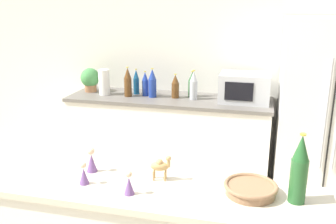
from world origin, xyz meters
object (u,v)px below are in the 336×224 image
wine_bottle (299,170)px  camel_figurine (160,166)px  back_bottle_0 (194,85)px  wise_man_figurine_crimson (92,161)px  wise_man_figurine_purple (129,184)px  fruit_bowl (251,188)px  wise_man_figurine_blue (84,175)px  potted_plant (90,79)px  back_bottle_5 (192,84)px  back_bottle_4 (152,83)px  refrigerator (325,114)px  back_bottle_3 (145,84)px  back_bottle_2 (175,87)px  back_bottle_6 (128,82)px  back_bottle_1 (136,82)px  microwave (245,88)px  paper_towel_roll (104,82)px

wine_bottle → camel_figurine: bearing=174.8°
back_bottle_0 → wine_bottle: wine_bottle is taller
wise_man_figurine_crimson → wise_man_figurine_purple: (0.28, -0.19, -0.01)m
fruit_bowl → wise_man_figurine_purple: 0.58m
fruit_bowl → wise_man_figurine_purple: size_ratio=2.13×
back_bottle_0 → wise_man_figurine_blue: 2.05m
camel_figurine → wine_bottle: bearing=-5.2°
potted_plant → back_bottle_5: size_ratio=0.96×
back_bottle_5 → wise_man_figurine_blue: size_ratio=2.26×
back_bottle_4 → fruit_bowl: (1.06, -1.93, -0.06)m
back_bottle_4 → camel_figurine: bearing=-72.3°
refrigerator → camel_figurine: size_ratio=12.90×
back_bottle_3 → back_bottle_0: bearing=-3.3°
back_bottle_2 → wise_man_figurine_purple: back_bottle_2 is taller
potted_plant → back_bottle_2: potted_plant is taller
back_bottle_2 → wine_bottle: (1.04, -1.98, 0.10)m
back_bottle_3 → back_bottle_5: bearing=9.5°
back_bottle_5 → wise_man_figurine_purple: (0.11, -2.20, -0.02)m
back_bottle_5 → back_bottle_2: bearing=-149.0°
fruit_bowl → back_bottle_4: bearing=118.8°
refrigerator → wine_bottle: bearing=-101.7°
back_bottle_6 → wise_man_figurine_purple: (0.75, -2.04, -0.04)m
wine_bottle → back_bottle_5: bearing=113.0°
back_bottle_6 → camel_figurine: 2.05m
wine_bottle → back_bottle_0: bearing=113.3°
back_bottle_1 → back_bottle_3: (0.11, -0.05, -0.00)m
microwave → wise_man_figurine_crimson: microwave is taller
back_bottle_0 → potted_plant: bearing=177.0°
back_bottle_2 → back_bottle_6: size_ratio=0.80×
paper_towel_roll → fruit_bowl: size_ratio=1.03×
paper_towel_roll → back_bottle_5: bearing=9.0°
microwave → back_bottle_0: (-0.50, -0.03, 0.00)m
microwave → back_bottle_0: size_ratio=1.61×
back_bottle_6 → camel_figurine: bearing=-65.2°
back_bottle_1 → camel_figurine: back_bottle_1 is taller
back_bottle_5 → wise_man_figurine_blue: bearing=-94.0°
back_bottle_1 → back_bottle_4: back_bottle_4 is taller
wise_man_figurine_purple → back_bottle_4: bearing=103.5°
potted_plant → back_bottle_6: bearing=-12.5°
potted_plant → microwave: microwave is taller
microwave → camel_figurine: 1.96m
back_bottle_3 → back_bottle_1: bearing=158.1°
microwave → wine_bottle: bearing=-80.1°
back_bottle_2 → back_bottle_5: 0.18m
paper_towel_roll → back_bottle_4: size_ratio=0.89×
back_bottle_5 → back_bottle_1: bearing=-176.6°
paper_towel_roll → back_bottle_2: paper_towel_roll is taller
back_bottle_4 → back_bottle_6: 0.26m
camel_figurine → wise_man_figurine_purple: (-0.11, -0.19, -0.03)m
back_bottle_2 → wise_man_figurine_blue: back_bottle_2 is taller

